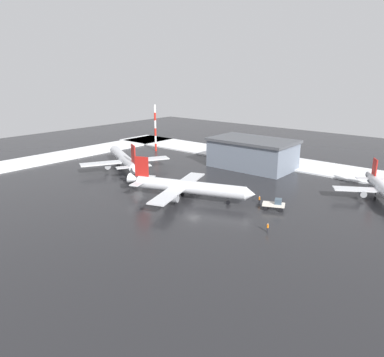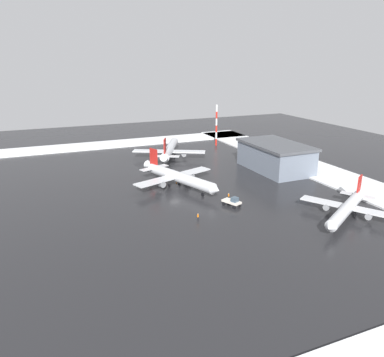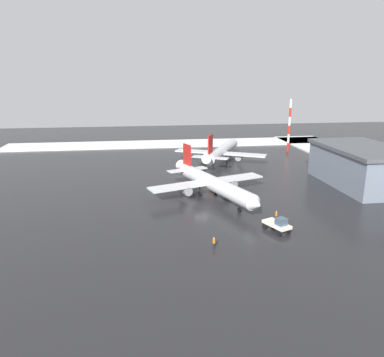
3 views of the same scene
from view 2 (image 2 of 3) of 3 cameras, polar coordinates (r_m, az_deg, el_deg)
name	(u,v)px [view 2 (image 2 of 3)]	position (r m, az deg, el deg)	size (l,w,h in m)	color
ground_plane	(174,194)	(99.94, -2.71, -2.33)	(240.00, 240.00, 0.00)	#232326
snow_bank_far	(323,172)	(125.27, 19.27, 0.93)	(152.00, 16.00, 0.45)	white
snow_bank_right	(119,144)	(162.14, -11.00, 5.25)	(14.00, 116.00, 0.45)	white
airplane_far_rear	(178,177)	(104.04, -2.09, 0.24)	(29.67, 25.05, 9.10)	silver
airplane_foreground_jet	(347,208)	(90.32, 22.54, -4.21)	(20.17, 23.56, 7.78)	silver
airplane_distant_tail	(170,149)	(136.31, -3.42, 4.46)	(29.14, 24.83, 9.35)	silver
pushback_tug	(232,201)	(91.51, 6.18, -3.49)	(5.09, 3.83, 2.50)	silver
ground_crew_by_nose_gear	(229,196)	(95.95, 5.61, -2.65)	(0.36, 0.36, 1.71)	black
ground_crew_beside_wing	(198,217)	(83.25, 0.91, -5.82)	(0.36, 0.36, 1.71)	black
antenna_mast	(216,125)	(155.39, 3.74, 8.08)	(0.70, 0.70, 16.82)	red
cargo_hangar	(275,157)	(123.22, 12.56, 3.28)	(25.11, 15.18, 8.80)	slate
traffic_cone_near_nose	(176,182)	(108.23, -2.39, -0.59)	(0.36, 0.36, 0.55)	orange
traffic_cone_mid_line	(179,177)	(113.13, -1.99, 0.23)	(0.36, 0.36, 0.55)	orange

